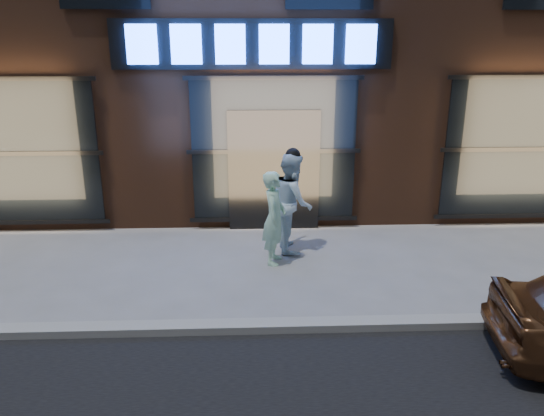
{
  "coord_description": "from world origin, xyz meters",
  "views": [
    {
      "loc": [
        -0.45,
        -6.24,
        3.81
      ],
      "look_at": [
        -0.13,
        1.6,
        1.2
      ],
      "focal_mm": 35.0,
      "sensor_mm": 36.0,
      "label": 1
    }
  ],
  "objects": [
    {
      "name": "man_bowtie",
      "position": [
        -0.07,
        2.23,
        0.81
      ],
      "size": [
        0.49,
        0.65,
        1.63
      ],
      "primitive_type": "imported",
      "rotation": [
        0.0,
        0.0,
        1.39
      ],
      "color": "#B3EBC2",
      "rests_on": "ground"
    },
    {
      "name": "man_cap",
      "position": [
        0.28,
        2.83,
        0.9
      ],
      "size": [
        0.74,
        0.92,
        1.81
      ],
      "primitive_type": "imported",
      "rotation": [
        0.0,
        0.0,
        1.64
      ],
      "color": "white",
      "rests_on": "ground"
    },
    {
      "name": "ground",
      "position": [
        0.0,
        0.0,
        0.0
      ],
      "size": [
        90.0,
        90.0,
        0.0
      ],
      "primitive_type": "plane",
      "color": "slate",
      "rests_on": "ground"
    },
    {
      "name": "curb",
      "position": [
        0.0,
        0.0,
        0.06
      ],
      "size": [
        60.0,
        0.25,
        0.12
      ],
      "primitive_type": "cube",
      "color": "gray",
      "rests_on": "ground"
    }
  ]
}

